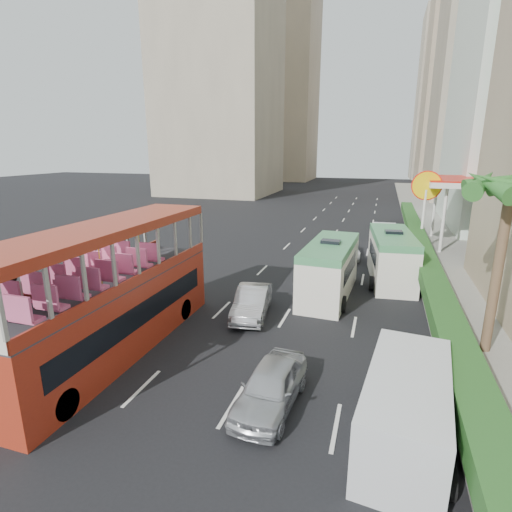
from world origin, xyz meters
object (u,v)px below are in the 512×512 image
at_px(van_asset, 344,257).
at_px(shell_station, 466,213).
at_px(minibus_near, 329,269).
at_px(car_silver_lane_a, 252,315).
at_px(panel_van_far, 385,239).
at_px(palm_tree, 497,271).
at_px(panel_van_near, 406,408).
at_px(car_silver_lane_b, 271,405).
at_px(double_decker_bus, 112,290).
at_px(minibus_far, 391,257).

distance_m(van_asset, shell_station, 11.02).
relative_size(minibus_near, shell_station, 0.82).
bearing_deg(van_asset, car_silver_lane_a, -111.98).
height_order(panel_van_far, palm_tree, palm_tree).
bearing_deg(car_silver_lane_a, panel_van_near, -54.73).
bearing_deg(car_silver_lane_b, panel_van_far, 85.11).
bearing_deg(panel_van_far, double_decker_bus, -119.09).
height_order(car_silver_lane_a, panel_van_far, panel_van_far).
height_order(car_silver_lane_a, van_asset, car_silver_lane_a).
height_order(minibus_near, shell_station, shell_station).
bearing_deg(palm_tree, panel_van_near, -118.15).
bearing_deg(minibus_near, van_asset, 92.83).
relative_size(car_silver_lane_b, panel_van_far, 0.87).
bearing_deg(minibus_far, car_silver_lane_a, -136.36).
bearing_deg(panel_van_far, shell_station, 23.34).
bearing_deg(car_silver_lane_a, double_decker_bus, -138.28).
height_order(palm_tree, shell_station, palm_tree).
xyz_separation_m(minibus_near, panel_van_near, (3.45, -10.70, -0.44)).
height_order(car_silver_lane_b, minibus_far, minibus_far).
distance_m(car_silver_lane_b, panel_van_near, 4.01).
relative_size(minibus_far, panel_van_far, 1.45).
xyz_separation_m(minibus_near, minibus_far, (3.21, 3.64, 0.00)).
xyz_separation_m(panel_van_near, shell_station, (5.40, 24.98, 1.73)).
height_order(van_asset, palm_tree, palm_tree).
height_order(double_decker_bus, van_asset, double_decker_bus).
bearing_deg(car_silver_lane_a, car_silver_lane_b, -75.75).
bearing_deg(car_silver_lane_b, shell_station, 72.96).
bearing_deg(double_decker_bus, car_silver_lane_a, 50.29).
relative_size(panel_van_far, shell_station, 0.57).
bearing_deg(palm_tree, minibus_far, 112.41).
bearing_deg(van_asset, minibus_far, -62.98).
xyz_separation_m(van_asset, panel_van_far, (2.79, 3.08, 0.91)).
distance_m(minibus_near, panel_van_far, 11.70).
xyz_separation_m(panel_van_far, shell_station, (6.03, 2.94, 1.84)).
bearing_deg(panel_van_far, minibus_far, -89.82).
relative_size(van_asset, panel_van_near, 0.89).
xyz_separation_m(car_silver_lane_a, minibus_near, (3.11, 3.86, 1.45)).
xyz_separation_m(minibus_far, panel_van_far, (-0.38, 7.71, -0.55)).
distance_m(double_decker_bus, shell_station, 28.02).
xyz_separation_m(car_silver_lane_a, shell_station, (11.97, 18.15, 2.75)).
distance_m(panel_van_far, palm_tree, 16.70).
relative_size(minibus_near, palm_tree, 1.02).
distance_m(minibus_near, panel_van_near, 11.25).
distance_m(double_decker_bus, car_silver_lane_b, 7.37).
distance_m(double_decker_bus, minibus_near, 11.32).
bearing_deg(panel_van_near, palm_tree, 68.28).
distance_m(minibus_far, shell_station, 12.12).
bearing_deg(car_silver_lane_a, panel_van_far, 60.08).
relative_size(van_asset, panel_van_far, 1.00).
distance_m(car_silver_lane_a, minibus_near, 5.17).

